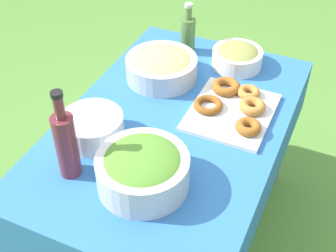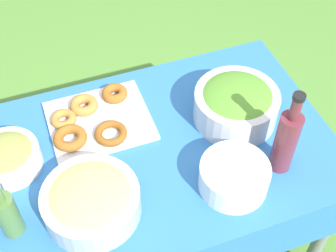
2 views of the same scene
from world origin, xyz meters
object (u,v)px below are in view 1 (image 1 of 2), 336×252
object	(u,v)px
donut_platter	(233,107)
olive_bowl	(237,56)
pasta_bowl	(161,66)
wine_bottle	(66,143)
salad_bowl	(143,169)
olive_oil_bottle	(188,34)
plate_stack	(93,127)

from	to	relation	value
donut_platter	olive_bowl	distance (m)	0.32
pasta_bowl	wine_bottle	bearing A→B (deg)	-4.00
salad_bowl	pasta_bowl	size ratio (longest dim) A/B	1.00
pasta_bowl	olive_bowl	size ratio (longest dim) A/B	1.38
salad_bowl	olive_oil_bottle	size ratio (longest dim) A/B	1.26
salad_bowl	olive_bowl	world-z (taller)	salad_bowl
salad_bowl	wine_bottle	size ratio (longest dim) A/B	0.90
olive_oil_bottle	salad_bowl	bearing A→B (deg)	12.62
pasta_bowl	olive_bowl	bearing A→B (deg)	129.86
donut_platter	wine_bottle	world-z (taller)	wine_bottle
pasta_bowl	olive_bowl	xyz separation A→B (m)	(-0.22, 0.26, -0.01)
plate_stack	olive_oil_bottle	xyz separation A→B (m)	(-0.69, 0.08, 0.04)
olive_oil_bottle	wine_bottle	distance (m)	0.87
donut_platter	olive_bowl	size ratio (longest dim) A/B	1.69
plate_stack	wine_bottle	xyz separation A→B (m)	(0.18, 0.02, 0.08)
wine_bottle	salad_bowl	bearing A→B (deg)	101.08
pasta_bowl	olive_bowl	world-z (taller)	pasta_bowl
pasta_bowl	plate_stack	bearing A→B (deg)	-8.22
plate_stack	olive_bowl	world-z (taller)	same
donut_platter	olive_oil_bottle	xyz separation A→B (m)	(-0.33, -0.33, 0.07)
pasta_bowl	plate_stack	world-z (taller)	pasta_bowl
salad_bowl	donut_platter	distance (m)	0.51
pasta_bowl	olive_oil_bottle	bearing A→B (deg)	175.38
salad_bowl	plate_stack	size ratio (longest dim) A/B	1.34
salad_bowl	olive_oil_bottle	xyz separation A→B (m)	(-0.82, -0.18, 0.02)
olive_bowl	pasta_bowl	bearing A→B (deg)	-50.14
olive_oil_bottle	wine_bottle	bearing A→B (deg)	-4.17
pasta_bowl	donut_platter	bearing A→B (deg)	75.05
salad_bowl	pasta_bowl	xyz separation A→B (m)	(-0.58, -0.20, -0.01)
wine_bottle	olive_bowl	bearing A→B (deg)	160.12
plate_stack	olive_oil_bottle	bearing A→B (deg)	173.03
donut_platter	plate_stack	xyz separation A→B (m)	(0.35, -0.41, 0.03)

